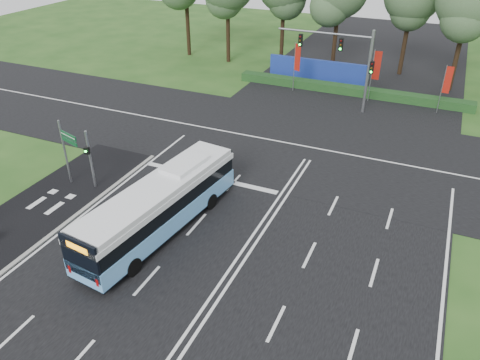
% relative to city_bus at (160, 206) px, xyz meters
% --- Properties ---
extents(ground, '(120.00, 120.00, 0.00)m').
position_rel_city_bus_xyz_m(ground, '(4.78, 1.20, -1.62)').
color(ground, '#244C19').
rests_on(ground, ground).
extents(road_main, '(20.00, 120.00, 0.04)m').
position_rel_city_bus_xyz_m(road_main, '(4.78, 1.20, -1.60)').
color(road_main, black).
rests_on(road_main, ground).
extents(road_cross, '(120.00, 14.00, 0.05)m').
position_rel_city_bus_xyz_m(road_cross, '(4.78, 13.20, -1.60)').
color(road_cross, black).
rests_on(road_cross, ground).
extents(bike_path, '(5.00, 18.00, 0.06)m').
position_rel_city_bus_xyz_m(bike_path, '(-7.72, -1.80, -1.59)').
color(bike_path, black).
rests_on(bike_path, ground).
extents(kerb_strip, '(0.25, 18.00, 0.12)m').
position_rel_city_bus_xyz_m(kerb_strip, '(-5.32, -1.80, -1.56)').
color(kerb_strip, gray).
rests_on(kerb_strip, ground).
extents(city_bus, '(3.70, 11.44, 3.23)m').
position_rel_city_bus_xyz_m(city_bus, '(0.00, 0.00, 0.00)').
color(city_bus, '#68AFF1').
rests_on(city_bus, ground).
extents(pedestrian_signal, '(0.35, 0.44, 3.92)m').
position_rel_city_bus_xyz_m(pedestrian_signal, '(-6.42, 2.19, 0.52)').
color(pedestrian_signal, gray).
rests_on(pedestrian_signal, ground).
extents(street_sign, '(1.65, 0.57, 4.38)m').
position_rel_city_bus_xyz_m(street_sign, '(-7.88, 1.94, 1.11)').
color(street_sign, gray).
rests_on(street_sign, ground).
extents(banner_flag_left, '(0.65, 0.30, 4.66)m').
position_rel_city_bus_xyz_m(banner_flag_left, '(-0.25, 24.34, 1.41)').
color(banner_flag_left, gray).
rests_on(banner_flag_left, ground).
extents(banner_flag_mid, '(0.70, 0.09, 4.74)m').
position_rel_city_bus_xyz_m(banner_flag_mid, '(6.94, 24.59, 1.46)').
color(banner_flag_mid, gray).
rests_on(banner_flag_mid, ground).
extents(banner_flag_right, '(0.63, 0.07, 4.25)m').
position_rel_city_bus_xyz_m(banner_flag_right, '(12.92, 24.05, 1.16)').
color(banner_flag_right, gray).
rests_on(banner_flag_right, ground).
extents(traffic_light_gantry, '(8.41, 0.28, 7.00)m').
position_rel_city_bus_xyz_m(traffic_light_gantry, '(4.99, 21.70, 3.04)').
color(traffic_light_gantry, gray).
rests_on(traffic_light_gantry, ground).
extents(hedge, '(22.00, 1.20, 0.80)m').
position_rel_city_bus_xyz_m(hedge, '(4.78, 25.70, -1.22)').
color(hedge, '#143919').
rests_on(hedge, ground).
extents(blue_hoarding, '(10.00, 0.30, 2.20)m').
position_rel_city_bus_xyz_m(blue_hoarding, '(0.78, 28.20, -0.52)').
color(blue_hoarding, navy).
rests_on(blue_hoarding, ground).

